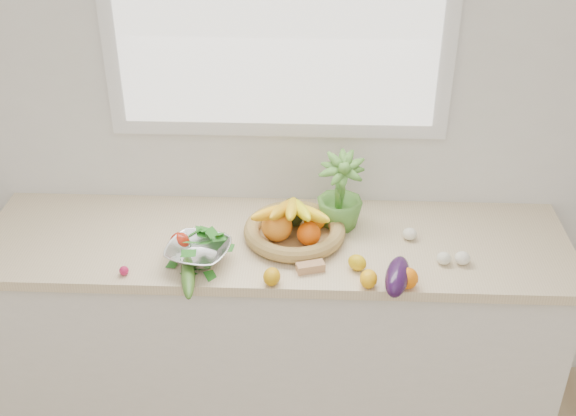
{
  "coord_description": "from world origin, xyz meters",
  "views": [
    {
      "loc": [
        0.14,
        -0.33,
        2.44
      ],
      "look_at": [
        0.05,
        1.93,
        1.05
      ],
      "focal_mm": 45.0,
      "sensor_mm": 36.0,
      "label": 1
    }
  ],
  "objects_px": {
    "apple": "(180,242)",
    "colander_with_spinach": "(198,249)",
    "eggplant": "(397,276)",
    "cucumber": "(188,276)",
    "fruit_basket": "(294,226)",
    "potted_herb": "(340,193)"
  },
  "relations": [
    {
      "from": "eggplant",
      "to": "cucumber",
      "type": "bearing_deg",
      "value": -179.92
    },
    {
      "from": "apple",
      "to": "eggplant",
      "type": "distance_m",
      "value": 0.81
    },
    {
      "from": "eggplant",
      "to": "potted_herb",
      "type": "bearing_deg",
      "value": 116.6
    },
    {
      "from": "fruit_basket",
      "to": "potted_herb",
      "type": "bearing_deg",
      "value": 29.14
    },
    {
      "from": "eggplant",
      "to": "potted_herb",
      "type": "height_order",
      "value": "potted_herb"
    },
    {
      "from": "potted_herb",
      "to": "colander_with_spinach",
      "type": "relative_size",
      "value": 1.16
    },
    {
      "from": "eggplant",
      "to": "potted_herb",
      "type": "relative_size",
      "value": 0.68
    },
    {
      "from": "cucumber",
      "to": "potted_herb",
      "type": "bearing_deg",
      "value": 35.87
    },
    {
      "from": "eggplant",
      "to": "colander_with_spinach",
      "type": "bearing_deg",
      "value": 170.76
    },
    {
      "from": "cucumber",
      "to": "potted_herb",
      "type": "relative_size",
      "value": 0.81
    },
    {
      "from": "cucumber",
      "to": "colander_with_spinach",
      "type": "bearing_deg",
      "value": 79.71
    },
    {
      "from": "apple",
      "to": "cucumber",
      "type": "distance_m",
      "value": 0.2
    },
    {
      "from": "potted_herb",
      "to": "fruit_basket",
      "type": "xyz_separation_m",
      "value": [
        -0.17,
        -0.1,
        -0.09
      ]
    },
    {
      "from": "apple",
      "to": "colander_with_spinach",
      "type": "height_order",
      "value": "colander_with_spinach"
    },
    {
      "from": "fruit_basket",
      "to": "colander_with_spinach",
      "type": "xyz_separation_m",
      "value": [
        -0.34,
        -0.17,
        0.01
      ]
    },
    {
      "from": "fruit_basket",
      "to": "colander_with_spinach",
      "type": "distance_m",
      "value": 0.38
    },
    {
      "from": "apple",
      "to": "fruit_basket",
      "type": "height_order",
      "value": "fruit_basket"
    },
    {
      "from": "fruit_basket",
      "to": "eggplant",
      "type": "bearing_deg",
      "value": -38.06
    },
    {
      "from": "eggplant",
      "to": "fruit_basket",
      "type": "distance_m",
      "value": 0.46
    },
    {
      "from": "apple",
      "to": "fruit_basket",
      "type": "relative_size",
      "value": 0.19
    },
    {
      "from": "colander_with_spinach",
      "to": "potted_herb",
      "type": "bearing_deg",
      "value": 27.79
    },
    {
      "from": "apple",
      "to": "cucumber",
      "type": "height_order",
      "value": "apple"
    }
  ]
}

